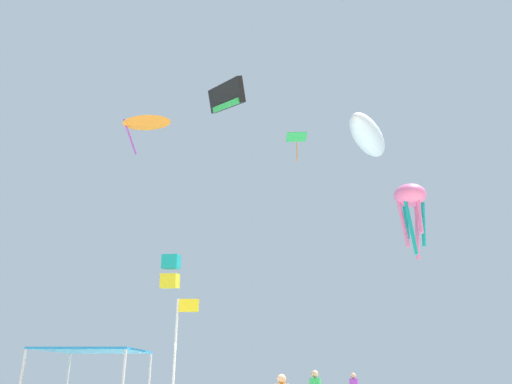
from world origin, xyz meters
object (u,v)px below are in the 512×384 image
at_px(kite_parafoil_black, 225,96).
at_px(kite_inflatable_white, 367,136).
at_px(kite_delta_orange, 146,119).
at_px(kite_octopus_pink, 409,199).
at_px(banner_flag, 176,355).
at_px(kite_box_teal, 169,271).
at_px(kite_diamond_green, 295,138).
at_px(canopy_tent, 94,354).

bearing_deg(kite_parafoil_black, kite_inflatable_white, 110.27).
height_order(kite_delta_orange, kite_inflatable_white, kite_inflatable_white).
xyz_separation_m(kite_parafoil_black, kite_octopus_pink, (11.55, 2.31, -5.98)).
bearing_deg(banner_flag, kite_box_teal, 101.21).
xyz_separation_m(banner_flag, kite_diamond_green, (5.35, 20.68, 17.17)).
height_order(canopy_tent, kite_diamond_green, kite_diamond_green).
distance_m(banner_flag, kite_diamond_green, 27.41).
relative_size(banner_flag, kite_inflatable_white, 0.43).
bearing_deg(kite_delta_orange, kite_octopus_pink, 35.32).
height_order(canopy_tent, kite_inflatable_white, kite_inflatable_white).
bearing_deg(kite_delta_orange, kite_box_teal, 114.73).
bearing_deg(kite_diamond_green, kite_inflatable_white, 124.25).
height_order(kite_diamond_green, kite_inflatable_white, kite_inflatable_white).
distance_m(canopy_tent, kite_inflatable_white, 34.33).
relative_size(kite_diamond_green, kite_octopus_pink, 0.48).
distance_m(canopy_tent, kite_delta_orange, 17.89).
height_order(canopy_tent, kite_parafoil_black, kite_parafoil_black).
relative_size(kite_diamond_green, kite_box_teal, 0.86).
distance_m(kite_parafoil_black, kite_inflatable_white, 18.38).
xyz_separation_m(kite_diamond_green, kite_parafoil_black, (-5.17, -8.56, -1.52)).
xyz_separation_m(banner_flag, kite_box_teal, (-4.17, 21.04, 6.46)).
bearing_deg(kite_diamond_green, kite_octopus_pink, 46.62).
height_order(kite_box_teal, kite_inflatable_white, kite_inflatable_white).
height_order(banner_flag, kite_inflatable_white, kite_inflatable_white).
xyz_separation_m(banner_flag, kite_delta_orange, (-4.68, 12.36, 14.18)).
relative_size(kite_delta_orange, kite_box_teal, 1.54).
relative_size(banner_flag, kite_delta_orange, 0.92).
distance_m(canopy_tent, kite_diamond_green, 26.89).
distance_m(banner_flag, kite_octopus_pink, 20.97).
bearing_deg(kite_octopus_pink, kite_diamond_green, -159.09).
height_order(kite_diamond_green, kite_octopus_pink, kite_diamond_green).
xyz_separation_m(kite_diamond_green, kite_delta_orange, (-10.03, -8.32, -2.98)).
bearing_deg(kite_octopus_pink, banner_flag, -63.84).
distance_m(kite_diamond_green, kite_delta_orange, 13.37).
height_order(banner_flag, kite_parafoil_black, kite_parafoil_black).
relative_size(kite_box_teal, kite_inflatable_white, 0.30).
xyz_separation_m(kite_parafoil_black, kite_box_teal, (-4.35, 8.91, -9.19)).
bearing_deg(kite_octopus_pink, kite_parafoil_black, -103.42).
xyz_separation_m(kite_diamond_green, kite_octopus_pink, (6.39, -6.24, -7.50)).
xyz_separation_m(kite_parafoil_black, kite_delta_orange, (-4.86, 0.24, -1.47)).
bearing_deg(banner_flag, kite_inflatable_white, 63.99).
distance_m(kite_parafoil_black, kite_box_teal, 13.52).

